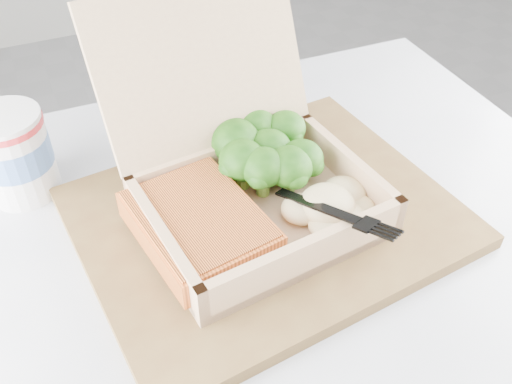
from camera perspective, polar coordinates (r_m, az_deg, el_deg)
name	(u,v)px	position (r m, az deg, el deg)	size (l,w,h in m)	color
floor	(487,378)	(1.39, 22.08, -16.90)	(4.00, 4.00, 0.00)	#949499
cafe_table	(295,359)	(0.71, 3.90, -16.31)	(0.73, 0.73, 0.70)	black
serving_tray	(266,217)	(0.59, 1.01, -2.52)	(0.37, 0.30, 0.02)	brown
takeout_container	(241,162)	(0.57, -1.48, 3.04)	(0.24, 0.26, 0.20)	tan
salmon_fillet	(199,225)	(0.54, -5.74, -3.34)	(0.11, 0.14, 0.03)	orange
broccoli_pile	(269,154)	(0.60, 1.31, 3.77)	(0.13, 0.13, 0.05)	#327019
mashed_potatoes	(327,204)	(0.56, 7.14, -1.22)	(0.09, 0.08, 0.03)	beige
plastic_fork	(302,196)	(0.55, 4.63, -0.41)	(0.06, 0.14, 0.03)	black
paper_cup	(14,152)	(0.65, -23.08, 3.68)	(0.08, 0.08, 0.10)	silver
receipt	(234,115)	(0.75, -2.19, 7.72)	(0.07, 0.14, 0.00)	silver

